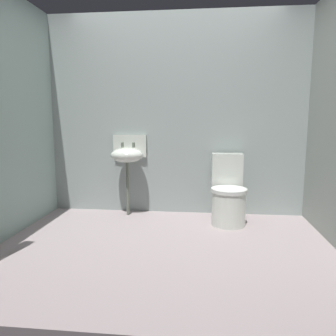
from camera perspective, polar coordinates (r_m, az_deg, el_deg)
The scene contains 5 objects.
ground_plane at distance 3.19m, azimuth -0.55°, elevation -14.05°, with size 3.56×2.63×0.08m, color gray.
wall_back at distance 4.09m, azimuth 1.34°, elevation 9.23°, with size 3.56×0.10×2.46m, color #93A09C.
wall_left at distance 3.61m, azimuth -27.35°, elevation 8.34°, with size 0.10×2.43×2.46m, color #8EA69E.
toilet_near_wall at distance 3.79m, azimuth 10.53°, elevation -4.71°, with size 0.41×0.60×0.78m.
sink at distance 4.00m, azimuth -7.13°, elevation 2.36°, with size 0.42×0.35×0.99m.
Camera 1 is at (0.34, -2.92, 1.19)m, focal length 34.66 mm.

